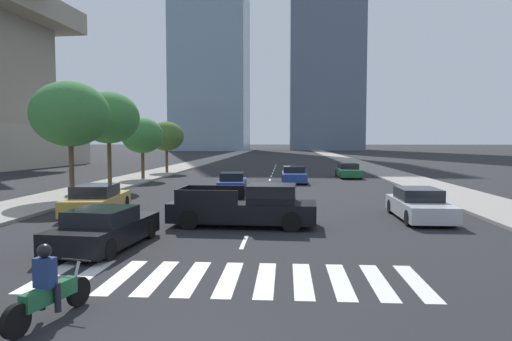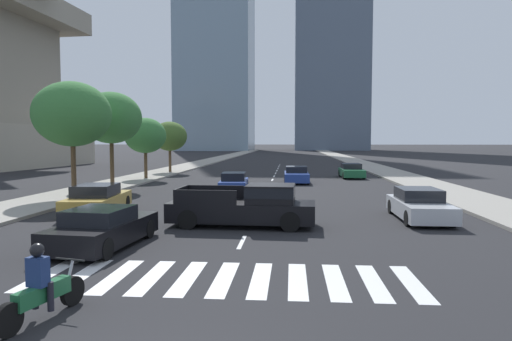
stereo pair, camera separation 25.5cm
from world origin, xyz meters
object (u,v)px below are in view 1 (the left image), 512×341
object	(u,v)px
sedan_blue_5	(294,175)
sedan_gold_3	(97,200)
sedan_black_1	(105,229)
sedan_silver_4	(419,205)
street_tree_nearest	(70,114)
pickup_truck	(250,206)
street_tree_second	(109,118)
sedan_blue_0	(232,183)
motorcycle_third	(49,291)
street_tree_third	(142,136)
sedan_green_2	(348,171)
street_tree_fourth	(166,136)

from	to	relation	value
sedan_blue_5	sedan_gold_3	bearing A→B (deg)	-31.00
sedan_black_1	sedan_silver_4	world-z (taller)	sedan_silver_4
sedan_blue_5	street_tree_nearest	distance (m)	17.65
pickup_truck	sedan_black_1	size ratio (longest dim) A/B	1.29
pickup_truck	street_tree_second	bearing A→B (deg)	132.34
sedan_blue_0	street_tree_second	world-z (taller)	street_tree_second
sedan_black_1	sedan_silver_4	xyz separation A→B (m)	(11.44, 5.97, 0.01)
sedan_silver_4	street_tree_second	world-z (taller)	street_tree_second
motorcycle_third	street_tree_third	xyz separation A→B (m)	(-7.94, 30.16, 3.24)
sedan_green_2	sedan_silver_4	xyz separation A→B (m)	(0.01, -21.94, 0.01)
sedan_black_1	sedan_blue_5	xyz separation A→B (m)	(6.36, 22.59, 0.01)
sedan_black_1	sedan_blue_5	bearing A→B (deg)	-10.21
pickup_truck	sedan_blue_0	size ratio (longest dim) A/B	1.32
pickup_truck	sedan_silver_4	xyz separation A→B (m)	(7.14, 2.14, -0.20)
motorcycle_third	sedan_blue_0	world-z (taller)	motorcycle_third
street_tree_nearest	street_tree_third	world-z (taller)	street_tree_nearest
pickup_truck	sedan_gold_3	distance (m)	7.72
sedan_gold_3	sedan_blue_5	distance (m)	18.72
sedan_gold_3	street_tree_nearest	size ratio (longest dim) A/B	0.73
pickup_truck	sedan_blue_5	xyz separation A→B (m)	(2.06, 18.76, -0.20)
sedan_silver_4	pickup_truck	bearing A→B (deg)	-72.75
sedan_blue_5	street_tree_third	distance (m)	13.52
sedan_blue_0	street_tree_third	size ratio (longest dim) A/B	0.85
sedan_green_2	street_tree_fourth	distance (m)	18.87
sedan_gold_3	sedan_blue_5	bearing A→B (deg)	-35.25
sedan_blue_0	sedan_silver_4	size ratio (longest dim) A/B	0.94
sedan_blue_0	street_tree_nearest	size ratio (longest dim) A/B	0.67
sedan_blue_5	motorcycle_third	bearing A→B (deg)	-11.17
pickup_truck	sedan_silver_4	size ratio (longest dim) A/B	1.23
sedan_green_2	street_tree_third	size ratio (longest dim) A/B	0.87
sedan_blue_0	street_tree_nearest	xyz separation A→B (m)	(-8.80, -4.48, 4.31)
street_tree_second	street_tree_third	world-z (taller)	street_tree_second
motorcycle_third	sedan_silver_4	size ratio (longest dim) A/B	0.46
sedan_silver_4	street_tree_second	distance (m)	21.67
motorcycle_third	sedan_blue_0	bearing A→B (deg)	11.20
motorcycle_third	street_tree_nearest	xyz separation A→B (m)	(-7.94, 17.20, 4.32)
sedan_blue_5	street_tree_nearest	bearing A→B (deg)	-50.48
motorcycle_third	sedan_gold_3	xyz separation A→B (m)	(-4.29, 12.12, 0.05)
sedan_gold_3	street_tree_third	world-z (taller)	street_tree_third
street_tree_nearest	street_tree_second	distance (m)	5.61
street_tree_nearest	street_tree_second	xyz separation A→B (m)	(0.00, 5.61, 0.07)
motorcycle_third	street_tree_second	size ratio (longest dim) A/B	0.33
pickup_truck	street_tree_fourth	xyz separation A→B (m)	(-10.95, 28.43, 3.02)
street_tree_second	street_tree_fourth	size ratio (longest dim) A/B	1.27
sedan_blue_0	street_tree_second	bearing A→B (deg)	79.50
sedan_gold_3	street_tree_third	bearing A→B (deg)	6.17
pickup_truck	street_tree_fourth	distance (m)	30.61
sedan_blue_5	street_tree_third	world-z (taller)	street_tree_third
sedan_blue_5	street_tree_second	world-z (taller)	street_tree_second
motorcycle_third	sedan_black_1	size ratio (longest dim) A/B	0.48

